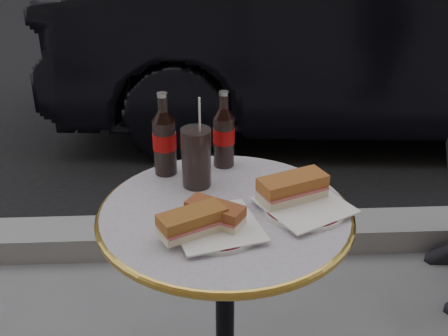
{
  "coord_description": "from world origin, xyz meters",
  "views": [
    {
      "loc": [
        -0.06,
        -1.16,
        1.44
      ],
      "look_at": [
        0.0,
        0.05,
        0.82
      ],
      "focal_mm": 45.0,
      "sensor_mm": 36.0,
      "label": 1
    }
  ],
  "objects_px": {
    "bistro_table": "(225,325)",
    "cola_glass": "(196,157)",
    "plate_right": "(304,208)",
    "parked_car": "(371,30)",
    "cola_bottle_left": "(164,134)",
    "cola_bottle_right": "(224,129)",
    "plate_left": "(217,229)"
  },
  "relations": [
    {
      "from": "bistro_table",
      "to": "cola_glass",
      "type": "distance_m",
      "value": 0.47
    },
    {
      "from": "plate_right",
      "to": "parked_car",
      "type": "xyz_separation_m",
      "value": [
        0.82,
        2.24,
        -0.11
      ]
    },
    {
      "from": "cola_bottle_left",
      "to": "cola_glass",
      "type": "relative_size",
      "value": 1.44
    },
    {
      "from": "bistro_table",
      "to": "parked_car",
      "type": "height_order",
      "value": "parked_car"
    },
    {
      "from": "cola_bottle_left",
      "to": "cola_bottle_right",
      "type": "height_order",
      "value": "cola_bottle_left"
    },
    {
      "from": "plate_left",
      "to": "parked_car",
      "type": "bearing_deg",
      "value": 65.96
    },
    {
      "from": "cola_bottle_right",
      "to": "bistro_table",
      "type": "bearing_deg",
      "value": -92.2
    },
    {
      "from": "bistro_table",
      "to": "plate_right",
      "type": "bearing_deg",
      "value": -2.91
    },
    {
      "from": "cola_bottle_left",
      "to": "plate_left",
      "type": "bearing_deg",
      "value": -66.71
    },
    {
      "from": "plate_left",
      "to": "plate_right",
      "type": "distance_m",
      "value": 0.23
    },
    {
      "from": "plate_left",
      "to": "plate_right",
      "type": "xyz_separation_m",
      "value": [
        0.21,
        0.08,
        0.0
      ]
    },
    {
      "from": "plate_left",
      "to": "parked_car",
      "type": "height_order",
      "value": "parked_car"
    },
    {
      "from": "cola_bottle_left",
      "to": "parked_car",
      "type": "xyz_separation_m",
      "value": [
        1.16,
        2.03,
        -0.22
      ]
    },
    {
      "from": "cola_bottle_left",
      "to": "cola_bottle_right",
      "type": "relative_size",
      "value": 1.06
    },
    {
      "from": "plate_left",
      "to": "cola_bottle_left",
      "type": "height_order",
      "value": "cola_bottle_left"
    },
    {
      "from": "plate_right",
      "to": "cola_glass",
      "type": "bearing_deg",
      "value": 151.82
    },
    {
      "from": "plate_right",
      "to": "parked_car",
      "type": "bearing_deg",
      "value": 69.88
    },
    {
      "from": "cola_bottle_right",
      "to": "cola_glass",
      "type": "height_order",
      "value": "cola_bottle_right"
    },
    {
      "from": "cola_glass",
      "to": "cola_bottle_left",
      "type": "bearing_deg",
      "value": 138.23
    },
    {
      "from": "cola_bottle_left",
      "to": "cola_bottle_right",
      "type": "distance_m",
      "value": 0.16
    },
    {
      "from": "plate_left",
      "to": "cola_bottle_right",
      "type": "relative_size",
      "value": 0.92
    },
    {
      "from": "bistro_table",
      "to": "cola_bottle_right",
      "type": "bearing_deg",
      "value": 87.8
    },
    {
      "from": "cola_bottle_left",
      "to": "parked_car",
      "type": "distance_m",
      "value": 2.35
    },
    {
      "from": "plate_right",
      "to": "cola_bottle_left",
      "type": "relative_size",
      "value": 0.88
    },
    {
      "from": "cola_glass",
      "to": "parked_car",
      "type": "height_order",
      "value": "parked_car"
    },
    {
      "from": "plate_left",
      "to": "cola_bottle_right",
      "type": "distance_m",
      "value": 0.35
    },
    {
      "from": "plate_left",
      "to": "cola_glass",
      "type": "xyz_separation_m",
      "value": [
        -0.04,
        0.22,
        0.07
      ]
    },
    {
      "from": "bistro_table",
      "to": "cola_bottle_right",
      "type": "relative_size",
      "value": 3.39
    },
    {
      "from": "plate_left",
      "to": "bistro_table",
      "type": "bearing_deg",
      "value": 75.1
    },
    {
      "from": "cola_glass",
      "to": "parked_car",
      "type": "distance_m",
      "value": 2.37
    },
    {
      "from": "bistro_table",
      "to": "cola_glass",
      "type": "height_order",
      "value": "cola_glass"
    },
    {
      "from": "bistro_table",
      "to": "cola_bottle_right",
      "type": "xyz_separation_m",
      "value": [
        0.01,
        0.24,
        0.47
      ]
    }
  ]
}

